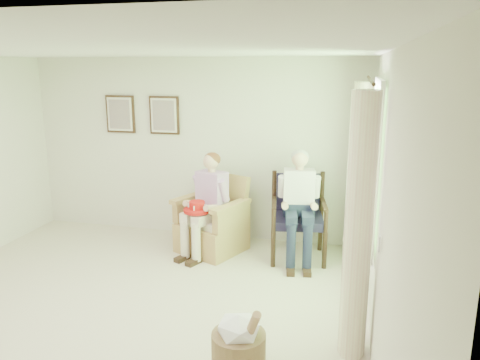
# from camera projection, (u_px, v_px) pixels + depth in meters

# --- Properties ---
(floor) EXTENTS (5.50, 5.50, 0.00)m
(floor) POSITION_uv_depth(u_px,v_px,m) (104.00, 329.00, 4.53)
(floor) COLOR beige
(floor) RESTS_ON ground
(back_wall) EXTENTS (5.00, 0.04, 2.60)m
(back_wall) POSITION_uv_depth(u_px,v_px,m) (195.00, 149.00, 6.81)
(back_wall) COLOR silver
(back_wall) RESTS_ON ground
(right_wall) EXTENTS (0.04, 5.50, 2.60)m
(right_wall) POSITION_uv_depth(u_px,v_px,m) (382.00, 222.00, 3.64)
(right_wall) COLOR silver
(right_wall) RESTS_ON ground
(ceiling) EXTENTS (5.00, 5.50, 0.02)m
(ceiling) POSITION_uv_depth(u_px,v_px,m) (83.00, 51.00, 3.91)
(ceiling) COLOR white
(ceiling) RESTS_ON back_wall
(window) EXTENTS (0.13, 2.50, 1.63)m
(window) POSITION_uv_depth(u_px,v_px,m) (375.00, 157.00, 4.71)
(window) COLOR #2D6B23
(window) RESTS_ON right_wall
(curtain_left) EXTENTS (0.34, 0.34, 2.30)m
(curtain_left) POSITION_uv_depth(u_px,v_px,m) (358.00, 229.00, 3.92)
(curtain_left) COLOR beige
(curtain_left) RESTS_ON ground
(curtain_right) EXTENTS (0.34, 0.34, 2.30)m
(curtain_right) POSITION_uv_depth(u_px,v_px,m) (359.00, 177.00, 5.77)
(curtain_right) COLOR beige
(curtain_right) RESTS_ON ground
(framed_print_left) EXTENTS (0.45, 0.05, 0.55)m
(framed_print_left) POSITION_uv_depth(u_px,v_px,m) (120.00, 114.00, 6.93)
(framed_print_left) COLOR #382114
(framed_print_left) RESTS_ON back_wall
(framed_print_right) EXTENTS (0.45, 0.05, 0.55)m
(framed_print_right) POSITION_uv_depth(u_px,v_px,m) (164.00, 115.00, 6.77)
(framed_print_right) COLOR #382114
(framed_print_right) RESTS_ON back_wall
(wicker_armchair) EXTENTS (0.80, 0.80, 1.03)m
(wicker_armchair) POSITION_uv_depth(u_px,v_px,m) (212.00, 227.00, 6.41)
(wicker_armchair) COLOR tan
(wicker_armchair) RESTS_ON ground
(wood_armchair) EXTENTS (0.70, 0.66, 1.08)m
(wood_armchair) POSITION_uv_depth(u_px,v_px,m) (299.00, 213.00, 6.15)
(wood_armchair) COLOR black
(wood_armchair) RESTS_ON ground
(person_wicker) EXTENTS (0.40, 0.63, 1.34)m
(person_wicker) POSITION_uv_depth(u_px,v_px,m) (209.00, 198.00, 6.18)
(person_wicker) COLOR beige
(person_wicker) RESTS_ON ground
(person_dark) EXTENTS (0.40, 0.63, 1.42)m
(person_dark) POSITION_uv_depth(u_px,v_px,m) (298.00, 198.00, 5.92)
(person_dark) COLOR #1B213B
(person_dark) RESTS_ON ground
(red_hat) EXTENTS (0.35, 0.35, 0.14)m
(red_hat) POSITION_uv_depth(u_px,v_px,m) (197.00, 208.00, 6.05)
(red_hat) COLOR red
(red_hat) RESTS_ON person_wicker
(hatbox) EXTENTS (0.56, 0.56, 0.66)m
(hatbox) POSITION_uv_depth(u_px,v_px,m) (239.00, 344.00, 3.84)
(hatbox) COLOR #A38658
(hatbox) RESTS_ON ground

